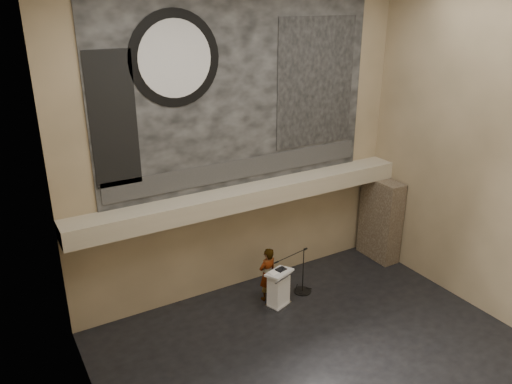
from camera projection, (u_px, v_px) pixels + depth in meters
floor at (323, 358)px, 11.94m from camera, size 10.00×10.00×0.00m
wall_back at (241, 147)px, 13.61m from camera, size 10.00×0.02×8.50m
wall_front at (508, 281)px, 7.18m from camera, size 10.00×0.02×8.50m
wall_left at (89, 251)px, 8.04m from camera, size 0.02×8.00×8.50m
wall_right at (488, 157)px, 12.74m from camera, size 0.02×8.00×8.50m
soffit at (249, 196)px, 13.76m from camera, size 10.00×0.80×0.50m
sprinkler_left at (197, 218)px, 13.07m from camera, size 0.04×0.04×0.06m
sprinkler_right at (306, 193)px, 14.72m from camera, size 0.04×0.04×0.06m
banner at (241, 94)px, 13.06m from camera, size 8.00×0.05×5.00m
banner_text_strip at (243, 169)px, 13.77m from camera, size 7.76×0.02×0.55m
banner_clock_rim at (175, 59)px, 11.82m from camera, size 2.30×0.02×2.30m
banner_clock_face at (175, 59)px, 11.80m from camera, size 1.84×0.02×1.84m
banner_building_print at (316, 83)px, 14.12m from camera, size 2.60×0.02×3.60m
banner_brick_print at (113, 121)px, 11.54m from camera, size 1.10×0.02×3.20m
stone_pier at (380, 219)px, 16.17m from camera, size 0.60×1.40×2.70m
lectern at (279, 289)px, 13.78m from camera, size 0.84×0.71×1.13m
binder at (281, 269)px, 13.64m from camera, size 0.30×0.26×0.04m
papers at (274, 273)px, 13.49m from camera, size 0.26×0.32×0.00m
speaker_person at (268, 274)px, 14.03m from camera, size 0.64×0.47×1.60m
mic_stand at (302, 286)px, 14.55m from camera, size 1.38×0.52×1.42m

